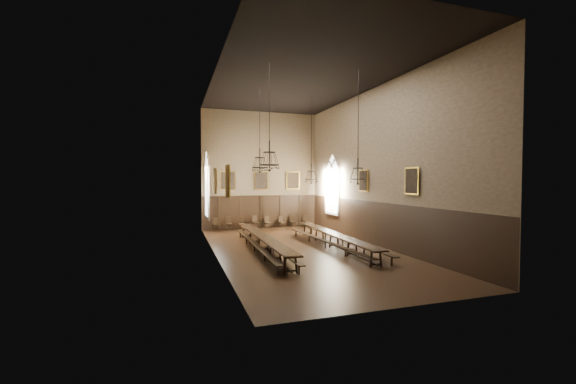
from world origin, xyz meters
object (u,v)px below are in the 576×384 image
table_right (334,240)px  bench_right_inner (325,243)px  bench_left_outer (254,246)px  chandelier_front_left (270,158)px  bench_right_outer (343,241)px  chair_0 (216,227)px  chair_4 (268,225)px  chandelier_front_right (358,171)px  chandelier_back_left (260,162)px  chair_2 (242,226)px  chandelier_back_right (311,174)px  chair_5 (282,224)px  chair_6 (293,223)px  chair_1 (229,226)px  bench_left_inner (273,246)px  chair_7 (306,223)px  table_left (263,243)px  chair_3 (256,225)px

table_right → bench_right_inner: bearing=-166.6°
bench_left_outer → chandelier_front_left: chandelier_front_left is taller
bench_right_outer → chair_0: (-6.09, 8.44, -0.01)m
table_right → chandelier_front_left: 6.47m
chair_4 → chandelier_front_right: 12.03m
bench_right_inner → chandelier_back_left: bearing=144.2°
chair_2 → chandelier_back_right: (3.40, -5.58, 3.87)m
chandelier_back_right → table_right: bearing=-86.3°
chair_5 → chair_6: 0.94m
bench_left_outer → chair_1: bearing=90.5°
bench_right_inner → chair_2: (-3.01, 8.66, 0.00)m
bench_left_inner → chair_5: chair_5 is taller
chair_2 → chair_6: size_ratio=0.95×
chair_6 → chair_7: (1.09, -0.01, -0.02)m
bench_right_outer → chair_6: (-0.07, 8.49, 0.00)m
table_left → chair_3: chair_3 is taller
table_left → chair_1: (-0.55, 8.37, -0.11)m
chandelier_front_right → bench_left_inner: bearing=143.7°
chair_6 → chandelier_front_right: 11.94m
table_right → bench_right_outer: size_ratio=1.01×
chair_1 → chandelier_back_left: chandelier_back_left is taller
table_right → chair_6: chair_6 is taller
table_left → bench_left_inner: size_ratio=1.07×
bench_left_inner → chair_1: 8.78m
chair_6 → chair_7: bearing=1.0°
bench_right_inner → chandelier_back_left: (-3.12, 2.25, 4.47)m
chair_1 → chair_7: (6.13, -0.01, -0.03)m
chair_0 → chandelier_back_right: size_ratio=0.17×
table_right → bench_right_outer: (0.57, 0.09, -0.11)m
chair_2 → chandelier_back_left: chandelier_back_left is taller
bench_left_inner → chair_4: size_ratio=10.48×
bench_right_inner → chair_6: 8.79m
bench_left_inner → bench_right_outer: (4.10, 0.24, 0.01)m
chair_2 → chandelier_back_left: size_ratio=0.20×
chandelier_back_right → chair_6: bearing=83.0°
chair_6 → chair_1: bearing=-178.4°
bench_right_inner → chair_1: bearing=114.4°
chair_3 → chandelier_back_left: (-1.19, -6.40, 4.44)m
table_left → chair_5: bearing=66.9°
chandelier_front_left → chair_6: bearing=66.1°
bench_right_outer → chair_1: (-5.11, 8.49, 0.01)m
chair_1 → chandelier_front_left: chandelier_front_left is taller
table_left → chair_0: chair_0 is taller
chair_3 → chair_6: 3.02m
chair_3 → chandelier_back_right: 7.16m
chandelier_back_left → chair_6: bearing=57.0°
table_right → bench_right_inner: table_right is taller
bench_left_inner → chair_5: (3.10, 8.68, -0.01)m
chair_1 → chair_7: 6.13m
chair_5 → chandelier_back_left: bearing=-132.4°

